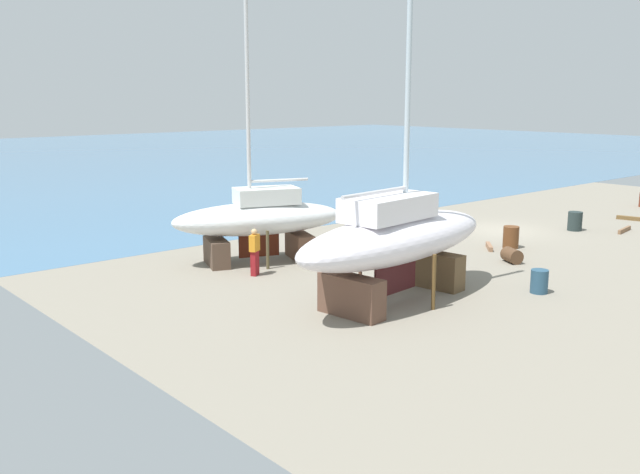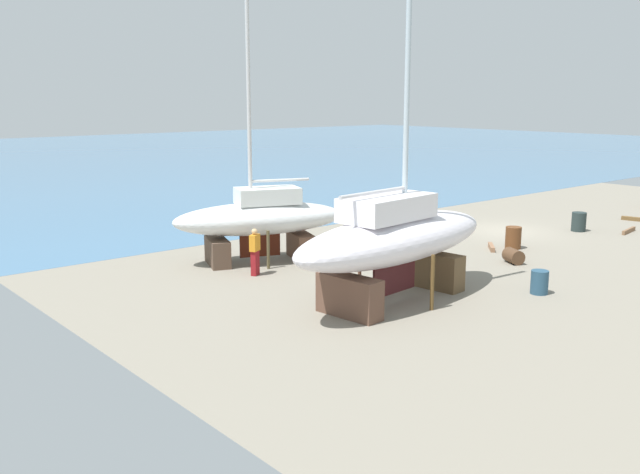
{
  "view_description": "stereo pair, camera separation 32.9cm",
  "coord_description": "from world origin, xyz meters",
  "views": [
    {
      "loc": [
        -28.42,
        -19.22,
        6.41
      ],
      "look_at": [
        -12.71,
        -1.13,
        1.53
      ],
      "focal_mm": 38.93,
      "sensor_mm": 36.0,
      "label": 1
    },
    {
      "loc": [
        -28.17,
        -19.44,
        6.41
      ],
      "look_at": [
        -12.71,
        -1.13,
        1.53
      ],
      "focal_mm": 38.93,
      "sensor_mm": 36.0,
      "label": 2
    }
  ],
  "objects": [
    {
      "name": "ground_plane",
      "position": [
        0.0,
        -4.05,
        0.0
      ],
      "size": [
        43.25,
        43.25,
        0.0
      ],
      "primitive_type": "plane",
      "color": "gray"
    },
    {
      "name": "barrel_tar_black",
      "position": [
        2.63,
        -2.36,
        0.46
      ],
      "size": [
        0.76,
        0.76,
        0.92
      ],
      "primitive_type": "cylinder",
      "rotation": [
        0.0,
        0.0,
        0.12
      ],
      "color": "#243030",
      "rests_on": "ground"
    },
    {
      "name": "sea_water",
      "position": [
        0.0,
        50.39,
        0.0
      ],
      "size": [
        172.99,
        87.58,
        0.01
      ],
      "primitive_type": "cube",
      "color": "teal",
      "rests_on": "ground"
    },
    {
      "name": "barrel_rust_far",
      "position": [
        -3.12,
        -2.6,
        0.47
      ],
      "size": [
        0.92,
        0.92,
        0.94
      ],
      "primitive_type": "cylinder",
      "rotation": [
        0.0,
        0.0,
        2.58
      ],
      "color": "brown",
      "rests_on": "ground"
    },
    {
      "name": "timber_long_aft",
      "position": [
        -3.98,
        -2.13,
        0.1
      ],
      "size": [
        1.04,
        0.96,
        0.2
      ],
      "primitive_type": "cube",
      "rotation": [
        0.0,
        0.0,
        0.73
      ],
      "color": "#8D6448",
      "rests_on": "ground"
    },
    {
      "name": "barrel_ochre",
      "position": [
        -5.39,
        -4.19,
        0.28
      ],
      "size": [
        0.88,
        0.99,
        0.57
      ],
      "primitive_type": "cylinder",
      "rotation": [
        1.57,
        0.0,
        5.81
      ],
      "color": "#523622",
      "rests_on": "ground"
    },
    {
      "name": "worker",
      "position": [
        -14.17,
        0.8,
        0.9
      ],
      "size": [
        0.5,
        0.42,
        1.73
      ],
      "rotation": [
        0.0,
        0.0,
        2.08
      ],
      "color": "maroon",
      "rests_on": "ground"
    },
    {
      "name": "sailboat_small_center",
      "position": [
        -12.66,
        -4.7,
        2.03
      ],
      "size": [
        8.91,
        3.56,
        12.72
      ],
      "rotation": [
        0.0,
        0.0,
        0.11
      ],
      "color": "brown",
      "rests_on": "ground"
    },
    {
      "name": "barrel_tipped_center",
      "position": [
        -8.39,
        -7.24,
        0.39
      ],
      "size": [
        0.67,
        0.67,
        0.79
      ],
      "primitive_type": "cylinder",
      "rotation": [
        0.0,
        0.0,
        0.18
      ],
      "color": "#284B63",
      "rests_on": "ground"
    },
    {
      "name": "timber_short_cross",
      "position": [
        4.1,
        -4.14,
        0.1
      ],
      "size": [
        1.62,
        0.38,
        0.2
      ],
      "primitive_type": "cube",
      "rotation": [
        0.0,
        0.0,
        0.16
      ],
      "color": "brown",
      "rests_on": "ground"
    },
    {
      "name": "timber_long_fore",
      "position": [
        7.5,
        -2.74,
        0.1
      ],
      "size": [
        0.48,
        1.25,
        0.19
      ],
      "primitive_type": "cube",
      "rotation": [
        0.0,
        0.0,
        1.78
      ],
      "color": "brown",
      "rests_on": "ground"
    },
    {
      "name": "sailboat_large_starboard",
      "position": [
        -12.76,
        2.42,
        1.72
      ],
      "size": [
        7.12,
        4.5,
        11.95
      ],
      "rotation": [
        0.0,
        0.0,
        2.78
      ],
      "color": "brown",
      "rests_on": "ground"
    }
  ]
}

